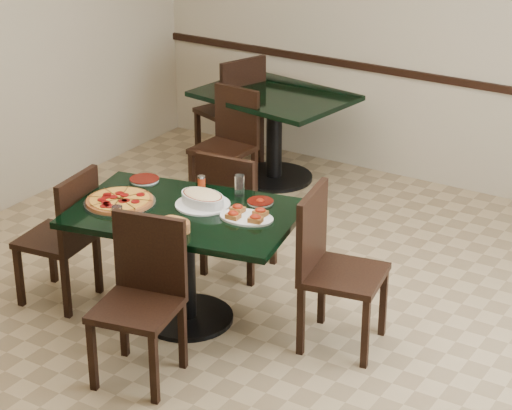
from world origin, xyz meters
The scene contains 21 objects.
floor centered at (0.00, 0.00, 0.00)m, with size 5.50×5.50×0.00m, color #8C7550.
room_shell centered at (1.02, 1.73, 1.17)m, with size 5.50×5.50×5.50m.
main_table centered at (-0.28, -0.18, 0.57)m, with size 1.48×1.11×0.75m.
back_table centered at (-1.03, 2.11, 0.52)m, with size 1.31×1.03×0.75m.
chair_far centered at (-0.38, 0.49, 0.50)m, with size 0.46×0.46×0.89m.
chair_near centered at (-0.15, -0.77, 0.52)m, with size 0.52×0.52×0.93m.
chair_right centered at (0.58, 0.06, 0.54)m, with size 0.52×0.52×0.97m.
chair_left centered at (-1.06, -0.39, 0.50)m, with size 0.47×0.47×0.90m.
back_chair_near centered at (-1.15, 1.61, 0.50)m, with size 0.44×0.44×0.89m.
back_chair_left centered at (-1.48, 2.21, 0.55)m, with size 0.58×0.58×0.97m.
pepperoni_pizza centered at (-0.68, -0.30, 0.77)m, with size 0.44×0.44×0.04m.
lasagna_casserole centered at (-0.24, -0.06, 0.80)m, with size 0.34×0.34×0.09m.
bread_basket centered at (-0.17, -0.43, 0.79)m, with size 0.19×0.14×0.09m.
bruschetta_platter centered at (0.10, -0.08, 0.77)m, with size 0.36×0.28×0.05m.
side_plate_near centered at (-0.39, -0.56, 0.76)m, with size 0.19×0.19×0.02m.
side_plate_far_r centered at (0.04, 0.16, 0.76)m, with size 0.16×0.16×0.03m.
side_plate_far_l centered at (-0.78, 0.07, 0.76)m, with size 0.19×0.19×0.02m.
napkin_setting centered at (-0.33, -0.52, 0.75)m, with size 0.20×0.20×0.01m.
water_glass_a centered at (-0.13, 0.19, 0.82)m, with size 0.06×0.06×0.13m, color white.
water_glass_b centered at (-0.47, -0.58, 0.82)m, with size 0.06×0.06×0.13m, color white.
pepper_shaker centered at (-0.39, 0.15, 0.79)m, with size 0.05×0.05×0.09m.
Camera 1 is at (2.97, -4.58, 3.19)m, focal length 70.00 mm.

